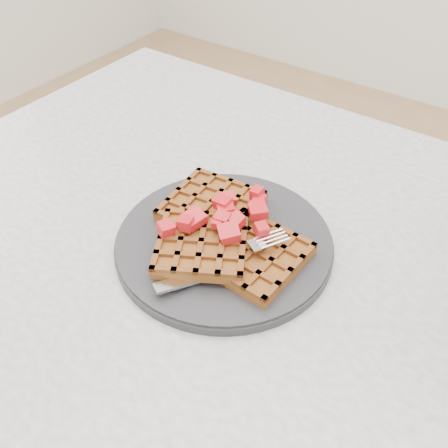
% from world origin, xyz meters
% --- Properties ---
extents(table, '(1.20, 0.80, 0.75)m').
position_xyz_m(table, '(0.00, 0.00, 0.64)').
color(table, silver).
rests_on(table, ground).
extents(plate, '(0.28, 0.28, 0.02)m').
position_xyz_m(plate, '(-0.09, -0.02, 0.76)').
color(plate, '#252427').
rests_on(plate, table).
extents(waffles, '(0.22, 0.21, 0.03)m').
position_xyz_m(waffles, '(-0.09, -0.02, 0.78)').
color(waffles, '#93511F').
rests_on(waffles, plate).
extents(strawberry_pile, '(0.15, 0.15, 0.02)m').
position_xyz_m(strawberry_pile, '(-0.09, -0.02, 0.80)').
color(strawberry_pile, '#AA0009').
rests_on(strawberry_pile, waffles).
extents(fork, '(0.11, 0.17, 0.02)m').
position_xyz_m(fork, '(-0.05, -0.06, 0.77)').
color(fork, silver).
rests_on(fork, plate).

